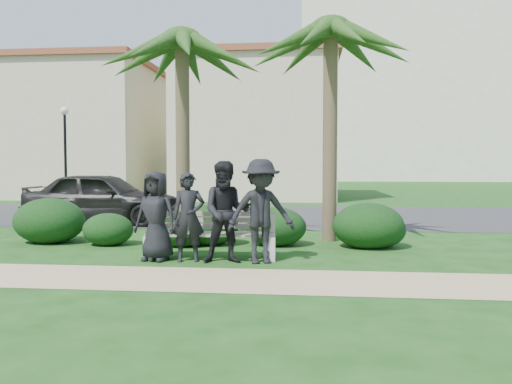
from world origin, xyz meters
TOP-DOWN VIEW (x-y plane):
  - ground at (0.00, 0.00)m, footprint 160.00×160.00m
  - footpath at (0.00, -1.80)m, footprint 30.00×1.60m
  - asphalt_street at (0.00, 8.00)m, footprint 160.00×8.00m
  - stucco_bldg_left at (-12.00, 18.00)m, footprint 10.40×8.40m
  - stucco_bldg_right at (-1.00, 18.00)m, footprint 8.40×8.40m
  - hotel_tower at (14.00, 55.00)m, footprint 26.00×18.00m
  - street_lamp at (-9.00, 12.00)m, footprint 0.36×0.36m
  - park_bench at (-0.16, -0.11)m, footprint 2.39×0.68m
  - man_a at (-1.10, -0.40)m, footprint 0.88×0.67m
  - man_b at (-0.50, -0.43)m, footprint 0.66×0.51m
  - man_c at (0.20, -0.49)m, footprint 0.95×0.79m
  - man_d at (0.80, -0.46)m, footprint 1.32×0.99m
  - hedge_a at (-4.08, 1.40)m, footprint 1.57×1.30m
  - hedge_b at (-2.65, 1.19)m, footprint 1.09×0.90m
  - hedge_c at (-0.54, 1.49)m, footprint 1.35×1.11m
  - hedge_d at (0.94, 1.52)m, footprint 1.29×1.07m
  - hedge_e at (2.86, 1.41)m, footprint 1.48×1.22m
  - hedge_f at (3.02, 1.45)m, footprint 1.23×1.02m
  - hedge_extra at (-1.05, 1.19)m, footprint 1.09×0.90m
  - palm_left at (-1.27, 2.26)m, footprint 3.00×3.00m
  - palm_right at (2.10, 2.28)m, footprint 3.00×3.00m
  - car_a at (-4.40, 5.08)m, footprint 4.48×1.81m

SIDE VIEW (x-z plane):
  - ground at x=0.00m, z-range 0.00..0.00m
  - footpath at x=0.00m, z-range -0.01..0.01m
  - asphalt_street at x=0.00m, z-range -0.01..0.01m
  - hedge_b at x=-2.65m, z-range 0.00..0.71m
  - hedge_extra at x=-1.05m, z-range 0.00..0.71m
  - park_bench at x=-0.16m, z-range -0.04..0.79m
  - hedge_f at x=3.02m, z-range 0.00..0.80m
  - hedge_d at x=0.94m, z-range 0.00..0.84m
  - hedge_c at x=-0.54m, z-range 0.00..0.88m
  - hedge_e at x=2.86m, z-range 0.00..0.97m
  - hedge_a at x=-4.08m, z-range 0.00..1.02m
  - car_a at x=-4.40m, z-range 0.00..1.52m
  - man_b at x=-0.50m, z-range 0.00..1.58m
  - man_a at x=-1.10m, z-range 0.00..1.60m
  - man_c at x=0.20m, z-range 0.00..1.78m
  - man_d at x=0.80m, z-range 0.00..1.82m
  - street_lamp at x=-9.00m, z-range 0.80..5.09m
  - stucco_bldg_left at x=-12.00m, z-range 0.01..7.31m
  - stucco_bldg_right at x=-1.00m, z-range 0.01..7.31m
  - palm_left at x=-1.27m, z-range 1.78..7.27m
  - palm_right at x=2.10m, z-range 1.86..7.51m
  - hotel_tower at x=14.00m, z-range -5.24..32.06m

